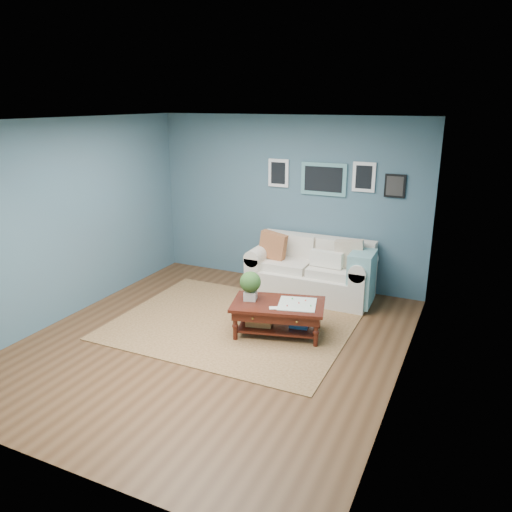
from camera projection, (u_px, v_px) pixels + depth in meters
The scene contains 4 objects.
room_shell at pixel (214, 237), 5.91m from camera, with size 5.00×5.02×2.70m.
area_rug at pixel (233, 323), 6.78m from camera, with size 3.09×2.47×0.01m, color brown.
loveseat at pixel (316, 271), 7.64m from camera, with size 1.92×0.87×0.98m.
coffee_table at pixel (273, 308), 6.39m from camera, with size 1.30×0.96×0.82m.
Camera 1 is at (2.87, -4.91, 2.91)m, focal length 35.00 mm.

